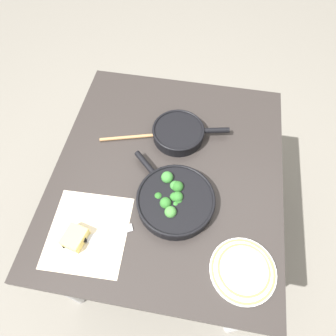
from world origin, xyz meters
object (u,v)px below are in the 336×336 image
at_px(wooden_spoon, 151,135).
at_px(cheese_block, 75,238).
at_px(grater_knife, 88,239).
at_px(dinner_plate_stack, 243,270).
at_px(skillet_broccoli, 175,200).
at_px(skillet_eggs, 179,133).

distance_m(wooden_spoon, cheese_block, 0.54).
distance_m(grater_knife, dinner_plate_stack, 0.56).
relative_size(skillet_broccoli, wooden_spoon, 0.98).
xyz_separation_m(skillet_eggs, wooden_spoon, (-0.02, 0.12, -0.02)).
distance_m(skillet_eggs, grater_knife, 0.58).
height_order(cheese_block, dinner_plate_stack, cheese_block).
bearing_deg(grater_knife, cheese_block, 164.95).
xyz_separation_m(wooden_spoon, dinner_plate_stack, (-0.52, -0.43, 0.01)).
bearing_deg(skillet_broccoli, wooden_spoon, -19.21).
height_order(skillet_broccoli, grater_knife, skillet_broccoli).
relative_size(cheese_block, dinner_plate_stack, 0.43).
bearing_deg(wooden_spoon, skillet_broccoli, -78.98).
xyz_separation_m(skillet_broccoli, skillet_eggs, (0.32, 0.03, -0.00)).
distance_m(skillet_broccoli, wooden_spoon, 0.34).
bearing_deg(cheese_block, skillet_eggs, -29.12).
relative_size(skillet_broccoli, skillet_eggs, 1.06).
height_order(wooden_spoon, dinner_plate_stack, dinner_plate_stack).
bearing_deg(grater_knife, skillet_broccoli, 8.55).
height_order(wooden_spoon, grater_knife, grater_knife).
distance_m(grater_knife, cheese_block, 0.05).
xyz_separation_m(skillet_broccoli, wooden_spoon, (0.30, 0.16, -0.02)).
bearing_deg(cheese_block, dinner_plate_stack, -90.61).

